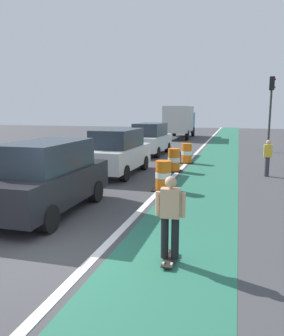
# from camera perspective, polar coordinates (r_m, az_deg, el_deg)

# --- Properties ---
(ground_plane) EXTENTS (100.00, 100.00, 0.00)m
(ground_plane) POSITION_cam_1_polar(r_m,az_deg,el_deg) (7.17, -15.94, -14.53)
(ground_plane) COLOR #424244
(bike_lane_strip) EXTENTS (2.50, 80.00, 0.01)m
(bike_lane_strip) POSITION_cam_1_polar(r_m,az_deg,el_deg) (17.79, 11.90, 0.21)
(bike_lane_strip) COLOR #286B51
(bike_lane_strip) RESTS_ON ground
(lane_divider_stripe) EXTENTS (0.20, 80.00, 0.01)m
(lane_divider_stripe) POSITION_cam_1_polar(r_m,az_deg,el_deg) (17.95, 7.12, 0.43)
(lane_divider_stripe) COLOR silver
(lane_divider_stripe) RESTS_ON ground
(skateboarder_on_lane) EXTENTS (0.57, 0.81, 1.69)m
(skateboarder_on_lane) POSITION_cam_1_polar(r_m,az_deg,el_deg) (6.49, 4.76, -8.15)
(skateboarder_on_lane) COLOR black
(skateboarder_on_lane) RESTS_ON ground
(parked_suv_nearest) EXTENTS (1.95, 4.61, 2.04)m
(parked_suv_nearest) POSITION_cam_1_polar(r_m,az_deg,el_deg) (9.88, -15.60, -1.48)
(parked_suv_nearest) COLOR black
(parked_suv_nearest) RESTS_ON ground
(parked_suv_second) EXTENTS (1.97, 4.63, 2.04)m
(parked_suv_second) POSITION_cam_1_polar(r_m,az_deg,el_deg) (15.36, -4.13, 2.79)
(parked_suv_second) COLOR silver
(parked_suv_second) RESTS_ON ground
(parked_suv_third) EXTENTS (2.01, 4.65, 2.04)m
(parked_suv_third) POSITION_cam_1_polar(r_m,az_deg,el_deg) (22.11, 1.43, 4.95)
(parked_suv_third) COLOR silver
(parked_suv_third) RESTS_ON ground
(traffic_barrel_front) EXTENTS (0.73, 0.73, 1.09)m
(traffic_barrel_front) POSITION_cam_1_polar(r_m,az_deg,el_deg) (12.31, 3.60, -1.34)
(traffic_barrel_front) COLOR orange
(traffic_barrel_front) RESTS_ON ground
(traffic_barrel_mid) EXTENTS (0.73, 0.73, 1.09)m
(traffic_barrel_mid) POSITION_cam_1_polar(r_m,az_deg,el_deg) (16.14, 5.39, 1.30)
(traffic_barrel_mid) COLOR orange
(traffic_barrel_mid) RESTS_ON ground
(traffic_barrel_back) EXTENTS (0.73, 0.73, 1.09)m
(traffic_barrel_back) POSITION_cam_1_polar(r_m,az_deg,el_deg) (18.71, 7.52, 2.44)
(traffic_barrel_back) COLOR orange
(traffic_barrel_back) RESTS_ON ground
(delivery_truck_down_block) EXTENTS (2.48, 7.64, 3.23)m
(delivery_truck_down_block) POSITION_cam_1_polar(r_m,az_deg,el_deg) (35.12, 6.42, 8.02)
(delivery_truck_down_block) COLOR beige
(delivery_truck_down_block) RESTS_ON ground
(traffic_light_corner) EXTENTS (0.41, 0.32, 5.10)m
(traffic_light_corner) POSITION_cam_1_polar(r_m,az_deg,el_deg) (25.05, 20.88, 10.54)
(traffic_light_corner) COLOR #2D2D2D
(traffic_light_corner) RESTS_ON ground
(pedestrian_crossing) EXTENTS (0.34, 0.20, 1.61)m
(pedestrian_crossing) POSITION_cam_1_polar(r_m,az_deg,el_deg) (15.79, 20.38, 1.76)
(pedestrian_crossing) COLOR #33333D
(pedestrian_crossing) RESTS_ON ground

